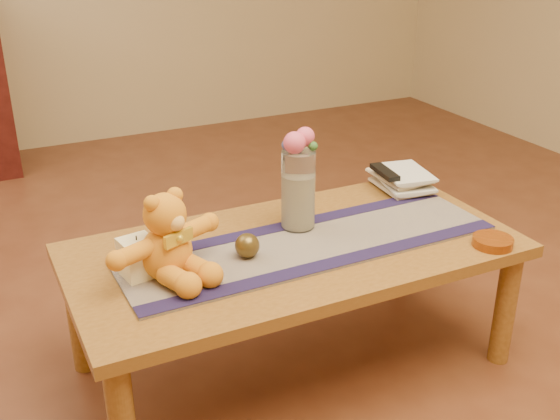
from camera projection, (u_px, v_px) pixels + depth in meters
name	position (u px, v px, depth m)	size (l,w,h in m)	color
floor	(293.00, 363.00, 2.30)	(5.50, 5.50, 0.00)	#502717
coffee_table_top	(294.00, 251.00, 2.12)	(1.40, 0.70, 0.04)	brown
table_leg_fr	(505.00, 308.00, 2.24)	(0.07, 0.07, 0.41)	brown
table_leg_bl	(78.00, 315.00, 2.20)	(0.07, 0.07, 0.41)	brown
table_leg_br	(402.00, 238.00, 2.71)	(0.07, 0.07, 0.41)	brown
persian_runner	(310.00, 244.00, 2.11)	(1.20, 0.35, 0.01)	#1C1844
runner_border_near	(334.00, 262.00, 1.99)	(1.20, 0.06, 0.00)	#1A133B
runner_border_far	(289.00, 225.00, 2.23)	(1.20, 0.06, 0.00)	#1A133B
teddy_bear	(165.00, 236.00, 1.89)	(0.35, 0.29, 0.24)	orange
pillar_candle	(138.00, 257.00, 1.90)	(0.09, 0.09, 0.11)	#FFF1BB
candle_wick	(136.00, 238.00, 1.88)	(0.00, 0.00, 0.01)	black
glass_vase	(298.00, 190.00, 2.17)	(0.11, 0.11, 0.26)	silver
potpourri_fill	(298.00, 201.00, 2.18)	(0.09, 0.09, 0.18)	beige
rose_left	(295.00, 143.00, 2.08)	(0.07, 0.07, 0.07)	#E14F76
rose_right	(305.00, 136.00, 2.11)	(0.06, 0.06, 0.06)	#E14F76
blue_flower_back	(296.00, 139.00, 2.14)	(0.04, 0.04, 0.04)	#464F99
blue_flower_side	(287.00, 145.00, 2.11)	(0.04, 0.04, 0.04)	#464F99
leaf_sprig	(313.00, 146.00, 2.11)	(0.03, 0.03, 0.03)	#33662D
bronze_ball	(247.00, 245.00, 2.01)	(0.07, 0.07, 0.07)	#513F1B
book_bottom	(382.00, 190.00, 2.50)	(0.17, 0.22, 0.02)	beige
book_lower	(384.00, 185.00, 2.49)	(0.16, 0.22, 0.02)	beige
book_upper	(381.00, 180.00, 2.49)	(0.17, 0.22, 0.02)	beige
book_top	(384.00, 176.00, 2.48)	(0.16, 0.22, 0.02)	beige
tv_remote	(385.00, 172.00, 2.46)	(0.04, 0.16, 0.02)	black
amber_dish	(493.00, 242.00, 2.10)	(0.13, 0.13, 0.03)	#BF5914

